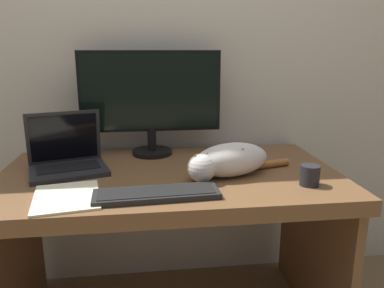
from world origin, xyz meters
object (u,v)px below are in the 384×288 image
(monitor, at_px, (151,98))
(coffee_mug, at_px, (310,175))
(external_keyboard, at_px, (157,194))
(laptop, at_px, (67,160))
(cat, at_px, (228,160))

(monitor, xyz_separation_m, coffee_mug, (0.57, -0.50, -0.23))
(coffee_mug, bearing_deg, external_keyboard, -175.50)
(laptop, distance_m, external_keyboard, 0.49)
(coffee_mug, bearing_deg, laptop, 162.87)
(laptop, bearing_deg, monitor, 14.78)
(external_keyboard, xyz_separation_m, coffee_mug, (0.57, 0.04, 0.03))
(monitor, bearing_deg, cat, -51.39)
(cat, bearing_deg, laptop, 151.11)
(monitor, xyz_separation_m, cat, (0.29, -0.36, -0.20))
(laptop, relative_size, coffee_mug, 4.58)
(coffee_mug, bearing_deg, cat, 154.34)
(laptop, bearing_deg, coffee_mug, -33.66)
(monitor, relative_size, coffee_mug, 8.52)
(external_keyboard, bearing_deg, laptop, 133.90)
(monitor, relative_size, laptop, 1.86)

